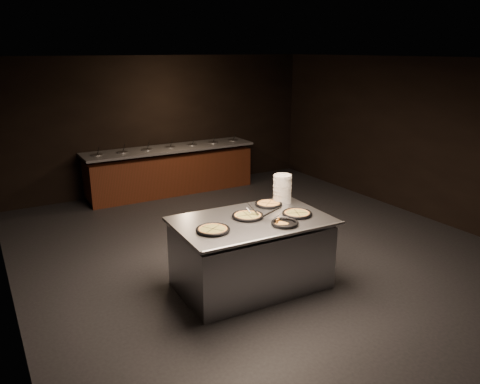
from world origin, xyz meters
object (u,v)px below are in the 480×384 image
Objects in this scene: serving_counter at (251,254)px; plate_stack at (282,189)px; pan_veggie_whole at (213,229)px; pan_cheese_whole at (248,216)px.

plate_stack is at bearing 29.33° from serving_counter.
serving_counter is 0.81m from pan_veggie_whole.
plate_stack reaches higher than pan_veggie_whole.
pan_veggie_whole is (-1.36, -0.50, -0.18)m from plate_stack.
plate_stack is at bearing 20.31° from pan_veggie_whole.
plate_stack is 1.46m from pan_veggie_whole.
pan_veggie_whole is (-0.61, -0.12, 0.51)m from serving_counter.
pan_veggie_whole is 1.00× the size of pan_cheese_whole.
pan_veggie_whole is at bearing -159.69° from plate_stack.
pan_cheese_whole reaches higher than serving_counter.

